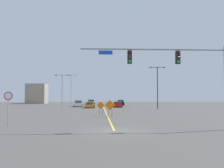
{
  "coord_description": "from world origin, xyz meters",
  "views": [
    {
      "loc": [
        -1.28,
        -20.53,
        2.82
      ],
      "look_at": [
        1.1,
        23.65,
        4.66
      ],
      "focal_mm": 41.85,
      "sensor_mm": 36.0,
      "label": 1
    }
  ],
  "objects_px": {
    "street_lamp_near_left": "(71,87)",
    "construction_sign_right_shoulder": "(110,106)",
    "construction_sign_right_lane": "(101,106)",
    "car_yellow_passing": "(91,102)",
    "traffic_signal_assembly": "(178,65)",
    "car_red_approaching": "(118,104)",
    "street_lamp_mid_left": "(62,88)",
    "stop_sign": "(8,102)",
    "car_white_far": "(78,104)",
    "car_orange_distant": "(90,105)",
    "car_black_near": "(120,103)",
    "street_lamp_far_right": "(157,84)"
  },
  "relations": [
    {
      "from": "construction_sign_right_lane",
      "to": "car_orange_distant",
      "type": "xyz_separation_m",
      "value": [
        -2.15,
        20.49,
        -0.64
      ]
    },
    {
      "from": "car_red_approaching",
      "to": "car_orange_distant",
      "type": "bearing_deg",
      "value": -156.5
    },
    {
      "from": "car_black_near",
      "to": "construction_sign_right_shoulder",
      "type": "bearing_deg",
      "value": -96.97
    },
    {
      "from": "car_white_far",
      "to": "car_yellow_passing",
      "type": "bearing_deg",
      "value": 79.38
    },
    {
      "from": "street_lamp_near_left",
      "to": "car_black_near",
      "type": "height_order",
      "value": "street_lamp_near_left"
    },
    {
      "from": "construction_sign_right_shoulder",
      "to": "car_orange_distant",
      "type": "relative_size",
      "value": 0.49
    },
    {
      "from": "construction_sign_right_shoulder",
      "to": "car_red_approaching",
      "type": "bearing_deg",
      "value": 83.56
    },
    {
      "from": "street_lamp_mid_left",
      "to": "car_yellow_passing",
      "type": "relative_size",
      "value": 1.86
    },
    {
      "from": "traffic_signal_assembly",
      "to": "construction_sign_right_shoulder",
      "type": "distance_m",
      "value": 14.21
    },
    {
      "from": "stop_sign",
      "to": "car_red_approaching",
      "type": "distance_m",
      "value": 37.83
    },
    {
      "from": "traffic_signal_assembly",
      "to": "street_lamp_mid_left",
      "type": "xyz_separation_m",
      "value": [
        -13.9,
        34.78,
        -0.94
      ]
    },
    {
      "from": "street_lamp_mid_left",
      "to": "street_lamp_far_right",
      "type": "distance_m",
      "value": 19.78
    },
    {
      "from": "street_lamp_near_left",
      "to": "car_red_approaching",
      "type": "distance_m",
      "value": 27.04
    },
    {
      "from": "construction_sign_right_shoulder",
      "to": "street_lamp_mid_left",
      "type": "bearing_deg",
      "value": 112.39
    },
    {
      "from": "stop_sign",
      "to": "street_lamp_near_left",
      "type": "relative_size",
      "value": 0.34
    },
    {
      "from": "stop_sign",
      "to": "construction_sign_right_shoulder",
      "type": "height_order",
      "value": "stop_sign"
    },
    {
      "from": "street_lamp_near_left",
      "to": "construction_sign_right_lane",
      "type": "xyz_separation_m",
      "value": [
        8.9,
        -46.45,
        -4.13
      ]
    },
    {
      "from": "street_lamp_mid_left",
      "to": "car_red_approaching",
      "type": "distance_m",
      "value": 13.26
    },
    {
      "from": "traffic_signal_assembly",
      "to": "street_lamp_far_right",
      "type": "distance_m",
      "value": 30.23
    },
    {
      "from": "stop_sign",
      "to": "car_red_approaching",
      "type": "height_order",
      "value": "stop_sign"
    },
    {
      "from": "construction_sign_right_lane",
      "to": "car_yellow_passing",
      "type": "bearing_deg",
      "value": 93.41
    },
    {
      "from": "car_yellow_passing",
      "to": "construction_sign_right_lane",
      "type": "bearing_deg",
      "value": -86.59
    },
    {
      "from": "construction_sign_right_shoulder",
      "to": "car_yellow_passing",
      "type": "distance_m",
      "value": 43.64
    },
    {
      "from": "construction_sign_right_lane",
      "to": "construction_sign_right_shoulder",
      "type": "xyz_separation_m",
      "value": [
        1.14,
        -3.04,
        0.16
      ]
    },
    {
      "from": "street_lamp_near_left",
      "to": "car_white_far",
      "type": "relative_size",
      "value": 2.01
    },
    {
      "from": "traffic_signal_assembly",
      "to": "construction_sign_right_shoulder",
      "type": "xyz_separation_m",
      "value": [
        -4.85,
        12.81,
        -3.81
      ]
    },
    {
      "from": "street_lamp_mid_left",
      "to": "car_orange_distant",
      "type": "bearing_deg",
      "value": 15.14
    },
    {
      "from": "construction_sign_right_lane",
      "to": "car_red_approaching",
      "type": "height_order",
      "value": "construction_sign_right_lane"
    },
    {
      "from": "construction_sign_right_lane",
      "to": "car_white_far",
      "type": "height_order",
      "value": "construction_sign_right_lane"
    },
    {
      "from": "car_orange_distant",
      "to": "street_lamp_near_left",
      "type": "bearing_deg",
      "value": 104.57
    },
    {
      "from": "traffic_signal_assembly",
      "to": "car_orange_distant",
      "type": "xyz_separation_m",
      "value": [
        -8.14,
        36.34,
        -4.61
      ]
    },
    {
      "from": "traffic_signal_assembly",
      "to": "car_black_near",
      "type": "xyz_separation_m",
      "value": [
        -0.38,
        49.38,
        -4.48
      ]
    },
    {
      "from": "car_yellow_passing",
      "to": "traffic_signal_assembly",
      "type": "bearing_deg",
      "value": -81.52
    },
    {
      "from": "stop_sign",
      "to": "construction_sign_right_shoulder",
      "type": "bearing_deg",
      "value": 44.44
    },
    {
      "from": "street_lamp_mid_left",
      "to": "car_orange_distant",
      "type": "distance_m",
      "value": 7.01
    },
    {
      "from": "street_lamp_near_left",
      "to": "car_yellow_passing",
      "type": "xyz_separation_m",
      "value": [
        6.49,
        -6.01,
        -4.66
      ]
    },
    {
      "from": "street_lamp_near_left",
      "to": "construction_sign_right_lane",
      "type": "distance_m",
      "value": 47.47
    },
    {
      "from": "car_yellow_passing",
      "to": "stop_sign",
      "type": "bearing_deg",
      "value": -96.52
    },
    {
      "from": "stop_sign",
      "to": "car_orange_distant",
      "type": "height_order",
      "value": "stop_sign"
    },
    {
      "from": "traffic_signal_assembly",
      "to": "street_lamp_near_left",
      "type": "xyz_separation_m",
      "value": [
        -14.88,
        62.3,
        0.16
      ]
    },
    {
      "from": "construction_sign_right_shoulder",
      "to": "car_red_approaching",
      "type": "distance_m",
      "value": 26.43
    },
    {
      "from": "street_lamp_mid_left",
      "to": "street_lamp_near_left",
      "type": "bearing_deg",
      "value": 92.04
    },
    {
      "from": "street_lamp_far_right",
      "to": "car_white_far",
      "type": "relative_size",
      "value": 1.82
    },
    {
      "from": "street_lamp_near_left",
      "to": "construction_sign_right_shoulder",
      "type": "bearing_deg",
      "value": -78.54
    },
    {
      "from": "traffic_signal_assembly",
      "to": "construction_sign_right_shoulder",
      "type": "bearing_deg",
      "value": 110.73
    },
    {
      "from": "stop_sign",
      "to": "car_black_near",
      "type": "relative_size",
      "value": 0.79
    },
    {
      "from": "car_orange_distant",
      "to": "street_lamp_mid_left",
      "type": "bearing_deg",
      "value": -164.86
    },
    {
      "from": "construction_sign_right_lane",
      "to": "car_orange_distant",
      "type": "bearing_deg",
      "value": 95.99
    },
    {
      "from": "street_lamp_near_left",
      "to": "construction_sign_right_shoulder",
      "type": "relative_size",
      "value": 4.25
    },
    {
      "from": "car_red_approaching",
      "to": "street_lamp_near_left",
      "type": "bearing_deg",
      "value": 119.22
    }
  ]
}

